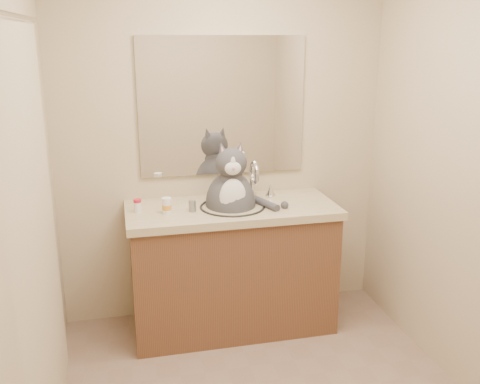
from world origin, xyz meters
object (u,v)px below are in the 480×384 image
object	(u,v)px
pill_bottle_orange	(167,206)
grey_canister	(192,206)
cat	(231,199)
pill_bottle_redcap	(138,206)

from	to	relation	value
pill_bottle_orange	grey_canister	xyz separation A→B (m)	(0.16, 0.00, -0.01)
cat	pill_bottle_redcap	size ratio (longest dim) A/B	7.69
cat	pill_bottle_redcap	distance (m)	0.59
pill_bottle_redcap	pill_bottle_orange	xyz separation A→B (m)	(0.17, -0.06, 0.01)
cat	pill_bottle_redcap	xyz separation A→B (m)	(-0.59, 0.00, -0.00)
cat	grey_canister	bearing A→B (deg)	-162.75
pill_bottle_orange	grey_canister	distance (m)	0.16
pill_bottle_orange	cat	bearing A→B (deg)	8.27
cat	pill_bottle_orange	bearing A→B (deg)	-166.86
cat	pill_bottle_redcap	bearing A→B (deg)	-175.47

